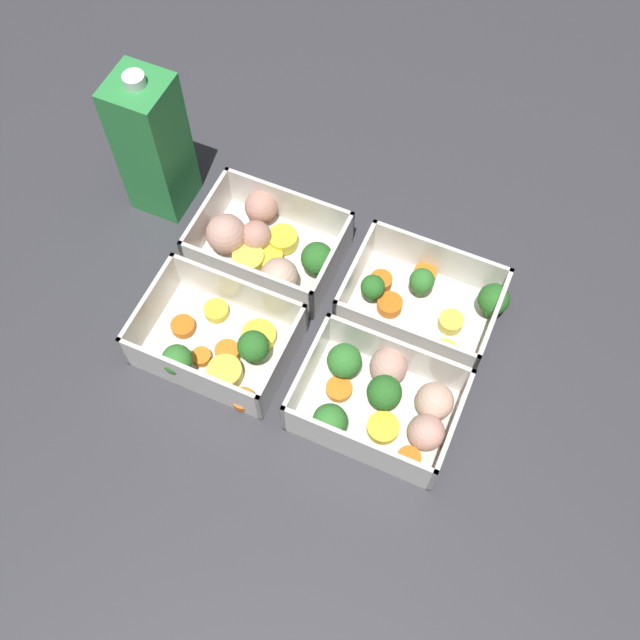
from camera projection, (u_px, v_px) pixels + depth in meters
The scene contains 6 objects.
ground_plane at pixel (320, 328), 0.86m from camera, with size 4.00×4.00×0.00m, color #38383D.
container_near_left at pixel (219, 344), 0.83m from camera, with size 0.17×0.13×0.06m.
container_near_right at pixel (383, 399), 0.80m from camera, with size 0.17×0.13×0.06m.
container_far_left at pixel (265, 245), 0.89m from camera, with size 0.17×0.13×0.06m.
container_far_right at pixel (427, 302), 0.85m from camera, with size 0.18×0.13×0.06m.
juice_carton at pixel (153, 145), 0.87m from camera, with size 0.07×0.07×0.20m.
Camera 1 is at (0.16, -0.37, 0.76)m, focal length 42.00 mm.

